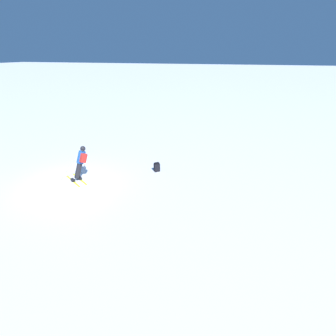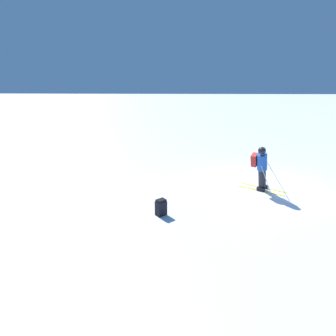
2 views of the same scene
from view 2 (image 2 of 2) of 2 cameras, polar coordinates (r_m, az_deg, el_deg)
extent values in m
plane|color=white|center=(10.76, 19.24, -3.58)|extent=(300.00, 300.00, 0.00)
cube|color=yellow|center=(10.21, 19.52, -4.69)|extent=(0.97, 1.48, 0.01)
cube|color=yellow|center=(10.54, 20.11, -4.07)|extent=(0.97, 1.48, 0.01)
cube|color=black|center=(10.19, 19.56, -4.34)|extent=(0.27, 0.31, 0.12)
cube|color=black|center=(10.52, 20.14, -3.74)|extent=(0.27, 0.31, 0.12)
cylinder|color=black|center=(10.05, 19.80, -2.07)|extent=(0.57, 0.49, 0.84)
cylinder|color=#194799|center=(9.64, 19.79, 1.30)|extent=(0.63, 0.57, 0.70)
sphere|color=tan|center=(9.42, 19.77, 3.45)|extent=(0.36, 0.34, 0.29)
sphere|color=black|center=(9.40, 19.77, 3.60)|extent=(0.42, 0.39, 0.33)
cube|color=#AD231E|center=(9.70, 18.32, 1.71)|extent=(0.44, 0.37, 0.51)
cylinder|color=#B7B7BC|center=(9.56, 20.75, -2.93)|extent=(0.31, 0.45, 1.07)
cylinder|color=#B7B7BC|center=(10.31, 22.09, -1.22)|extent=(0.47, 0.89, 1.23)
cube|color=black|center=(7.82, -1.54, -8.74)|extent=(0.37, 0.37, 0.44)
cube|color=black|center=(7.71, -1.55, -7.07)|extent=(0.33, 0.33, 0.06)
camera|label=1|loc=(20.18, -12.01, 23.50)|focal=28.00mm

